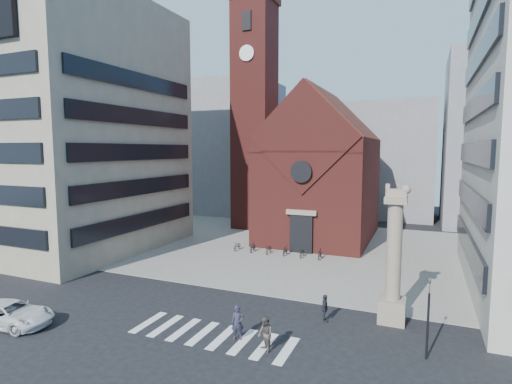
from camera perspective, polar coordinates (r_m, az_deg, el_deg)
ground at (r=27.40m, az=-4.11°, el=-17.03°), size 120.00×120.00×0.00m
piazza at (r=44.30m, az=7.23°, el=-7.97°), size 46.00×30.00×0.05m
zebra_crossing at (r=24.75m, az=-6.25°, el=-19.68°), size 10.20×3.20×0.01m
church at (r=48.91m, az=9.28°, el=2.76°), size 12.00×16.65×18.00m
campanile at (r=55.04m, az=-0.19°, el=11.28°), size 5.50×5.50×31.20m
building_left at (r=48.14m, az=-24.93°, el=8.20°), size 18.00×20.00×26.00m
bg_block_left at (r=69.92m, az=-3.89°, el=6.27°), size 16.00×14.00×22.00m
bg_block_mid at (r=67.66m, az=18.29°, el=4.30°), size 14.00×12.00×18.00m
bg_block_right at (r=65.28m, az=32.38°, el=6.24°), size 16.00×14.00×24.00m
lion_column at (r=26.48m, az=19.06°, el=-10.24°), size 1.63×1.60×8.68m
traffic_light at (r=23.03m, az=23.38°, el=-15.98°), size 0.13×0.16×4.30m
white_car at (r=29.62m, az=-31.67°, el=-14.60°), size 5.59×3.14×1.47m
pedestrian_0 at (r=23.77m, az=-2.64°, el=-18.16°), size 0.86×0.74×1.98m
pedestrian_1 at (r=22.50m, az=1.32°, el=-19.69°), size 1.18×1.18×1.93m
pedestrian_2 at (r=26.36m, az=9.80°, el=-16.03°), size 0.62×1.08×1.73m
scooter_0 at (r=43.05m, az=-2.68°, el=-7.69°), size 0.68×1.74×0.90m
scooter_1 at (r=42.31m, az=-0.47°, el=-7.86°), size 0.55×1.69×1.00m
scooter_2 at (r=41.67m, az=1.82°, el=-8.16°), size 0.68×1.74×0.90m
scooter_3 at (r=41.06m, az=4.18°, el=-8.31°), size 0.55×1.69×1.00m
scooter_4 at (r=40.55m, az=6.62°, el=-8.59°), size 0.68×1.74×0.90m
scooter_5 at (r=40.10m, az=9.11°, el=-8.73°), size 0.55×1.69×1.00m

